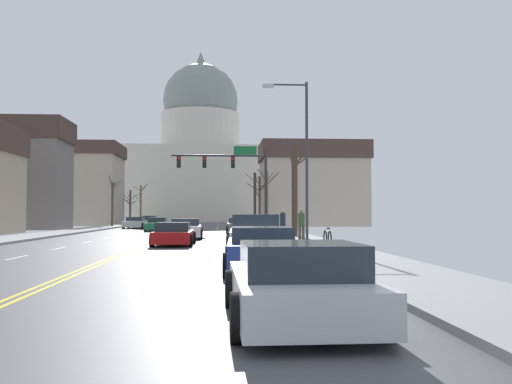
{
  "coord_description": "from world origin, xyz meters",
  "views": [
    {
      "loc": [
        3.92,
        -28.96,
        1.63
      ],
      "look_at": [
        8.04,
        35.69,
        4.1
      ],
      "focal_mm": 38.28,
      "sensor_mm": 36.0,
      "label": 1
    }
  ],
  "objects": [
    {
      "name": "ground",
      "position": [
        0.0,
        -0.0,
        0.02
      ],
      "size": [
        20.0,
        180.0,
        0.2
      ],
      "color": "#49494E"
    },
    {
      "name": "signal_gantry",
      "position": [
        4.81,
        15.93,
        5.19
      ],
      "size": [
        7.91,
        0.41,
        7.0
      ],
      "color": "#28282D",
      "rests_on": "ground"
    },
    {
      "name": "street_lamp_right",
      "position": [
        7.91,
        -1.93,
        4.91
      ],
      "size": [
        2.29,
        0.24,
        8.08
      ],
      "color": "#333338",
      "rests_on": "ground"
    },
    {
      "name": "capitol_building",
      "position": [
        0.0,
        72.98,
        11.07
      ],
      "size": [
        34.85,
        19.4,
        31.97
      ],
      "color": "beige",
      "rests_on": "ground"
    },
    {
      "name": "sedan_near_00",
      "position": [
        5.26,
        12.3,
        0.6
      ],
      "size": [
        1.95,
        4.4,
        1.27
      ],
      "color": "#6B6056",
      "rests_on": "ground"
    },
    {
      "name": "sedan_near_01",
      "position": [
        1.69,
        5.64,
        0.59
      ],
      "size": [
        2.19,
        4.45,
        1.26
      ],
      "color": "silver",
      "rests_on": "ground"
    },
    {
      "name": "sedan_near_02",
      "position": [
        1.55,
        -1.45,
        0.54
      ],
      "size": [
        2.05,
        4.62,
        1.15
      ],
      "color": "#B71414",
      "rests_on": "ground"
    },
    {
      "name": "pickup_truck_near_03",
      "position": [
        5.3,
        -6.94,
        0.7
      ],
      "size": [
        2.42,
        5.61,
        1.57
      ],
      "color": "silver",
      "rests_on": "ground"
    },
    {
      "name": "sedan_near_04",
      "position": [
        5.02,
        -13.95,
        0.59
      ],
      "size": [
        2.15,
        4.69,
        1.24
      ],
      "color": "navy",
      "rests_on": "ground"
    },
    {
      "name": "sedan_near_05",
      "position": [
        5.06,
        -20.86,
        0.55
      ],
      "size": [
        2.14,
        4.26,
        1.2
      ],
      "color": "silver",
      "rests_on": "ground"
    },
    {
      "name": "sedan_oncoming_00",
      "position": [
        -1.77,
        20.03,
        0.57
      ],
      "size": [
        2.03,
        4.74,
        1.21
      ],
      "color": "#1E7247",
      "rests_on": "ground"
    },
    {
      "name": "sedan_oncoming_01",
      "position": [
        -5.1,
        28.99,
        0.57
      ],
      "size": [
        2.14,
        4.63,
        1.19
      ],
      "color": "silver",
      "rests_on": "ground"
    },
    {
      "name": "sedan_oncoming_02",
      "position": [
        -5.38,
        42.38,
        0.58
      ],
      "size": [
        2.05,
        4.7,
        1.23
      ],
      "color": "#1E7247",
      "rests_on": "ground"
    },
    {
      "name": "flank_building_00",
      "position": [
        -16.23,
        42.82,
        5.34
      ],
      "size": [
        14.23,
        8.88,
        10.56
      ],
      "color": "#B2A38E",
      "rests_on": "ground"
    },
    {
      "name": "flank_building_03",
      "position": [
        15.13,
        37.46,
        5.17
      ],
      "size": [
        12.96,
        8.56,
        10.2
      ],
      "color": "#B2A38E",
      "rests_on": "ground"
    },
    {
      "name": "bare_tree_00",
      "position": [
        8.7,
        6.18,
        3.24
      ],
      "size": [
        1.34,
        1.76,
        5.93
      ],
      "color": "#423328",
      "rests_on": "ground"
    },
    {
      "name": "bare_tree_01",
      "position": [
        -8.51,
        46.34,
        2.59
      ],
      "size": [
        2.28,
        1.04,
        4.58
      ],
      "color": "brown",
      "rests_on": "ground"
    },
    {
      "name": "bare_tree_02",
      "position": [
        7.96,
        28.28,
        3.01
      ],
      "size": [
        2.31,
        1.84,
        5.32
      ],
      "color": "#423328",
      "rests_on": "ground"
    },
    {
      "name": "bare_tree_03",
      "position": [
        -8.13,
        53.51,
        3.22
      ],
      "size": [
        2.3,
        2.03,
        5.88
      ],
      "color": "brown",
      "rests_on": "ground"
    },
    {
      "name": "bare_tree_04",
      "position": [
        8.17,
        22.14,
        3.03
      ],
      "size": [
        2.41,
        0.9,
        5.57
      ],
      "color": "brown",
      "rests_on": "ground"
    },
    {
      "name": "bare_tree_05",
      "position": [
        -8.39,
        33.6,
        2.86
      ],
      "size": [
        1.08,
        2.19,
        5.65
      ],
      "color": "brown",
      "rests_on": "ground"
    },
    {
      "name": "bare_tree_06",
      "position": [
        7.98,
        36.73,
        3.43
      ],
      "size": [
        2.52,
        1.4,
        6.35
      ],
      "color": "#4C3D2D",
      "rests_on": "ground"
    },
    {
      "name": "pedestrian_00",
      "position": [
        8.12,
        -0.56,
        1.08
      ],
      "size": [
        0.35,
        0.34,
        1.69
      ],
      "color": "#4C4238",
      "rests_on": "ground"
    },
    {
      "name": "pedestrian_01",
      "position": [
        7.74,
        4.71,
        1.08
      ],
      "size": [
        0.35,
        0.34,
        1.7
      ],
      "color": "black",
      "rests_on": "ground"
    },
    {
      "name": "bicycle_parked",
      "position": [
        8.7,
        -4.61,
        0.49
      ],
      "size": [
        0.12,
        1.77,
        0.85
      ],
      "color": "black",
      "rests_on": "ground"
    }
  ]
}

